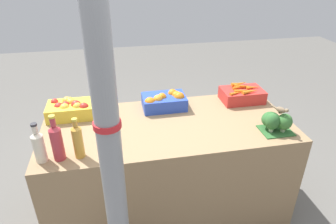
{
  "coord_description": "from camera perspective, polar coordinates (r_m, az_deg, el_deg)",
  "views": [
    {
      "loc": [
        -0.37,
        -1.89,
        2.0
      ],
      "look_at": [
        0.0,
        0.0,
        0.95
      ],
      "focal_mm": 32.0,
      "sensor_mm": 36.0,
      "label": 1
    }
  ],
  "objects": [
    {
      "name": "broccoli_pile",
      "position": [
        2.25,
        19.78,
        -1.71
      ],
      "size": [
        0.22,
        0.19,
        0.15
      ],
      "color": "#2D602D",
      "rests_on": "market_table"
    },
    {
      "name": "juice_bottle_ruby",
      "position": [
        1.94,
        -20.42,
        -5.27
      ],
      "size": [
        0.07,
        0.07,
        0.31
      ],
      "color": "#B2333D",
      "rests_on": "market_table"
    },
    {
      "name": "apple_crate",
      "position": [
        2.44,
        -18.16,
        0.67
      ],
      "size": [
        0.35,
        0.23,
        0.14
      ],
      "color": "gold",
      "rests_on": "market_table"
    },
    {
      "name": "juice_bottle_amber",
      "position": [
        1.93,
        -16.79,
        -5.25
      ],
      "size": [
        0.06,
        0.06,
        0.27
      ],
      "color": "gold",
      "rests_on": "market_table"
    },
    {
      "name": "juice_bottle_cloudy",
      "position": [
        1.97,
        -23.39,
        -5.93
      ],
      "size": [
        0.07,
        0.07,
        0.27
      ],
      "color": "beige",
      "rests_on": "market_table"
    },
    {
      "name": "carrot_crate",
      "position": [
        2.64,
        13.94,
        3.29
      ],
      "size": [
        0.35,
        0.23,
        0.14
      ],
      "color": "red",
      "rests_on": "market_table"
    },
    {
      "name": "market_table",
      "position": [
        2.49,
        0.0,
        -10.64
      ],
      "size": [
        1.85,
        0.84,
        0.85
      ],
      "primitive_type": "cube",
      "color": "#937551",
      "rests_on": "ground_plane"
    },
    {
      "name": "sparrow_bird",
      "position": [
        2.21,
        20.79,
        0.39
      ],
      "size": [
        0.08,
        0.12,
        0.05
      ],
      "rotation": [
        0.0,
        0.0,
        -1.02
      ],
      "color": "#4C3D2D",
      "rests_on": "broccoli_pile"
    },
    {
      "name": "ground_plane",
      "position": [
        2.78,
        0.0,
        -17.42
      ],
      "size": [
        10.0,
        10.0,
        0.0
      ],
      "primitive_type": "plane",
      "color": "#605E59"
    },
    {
      "name": "orange_crate",
      "position": [
        2.44,
        -0.54,
        2.19
      ],
      "size": [
        0.35,
        0.23,
        0.14
      ],
      "color": "#2847B7",
      "rests_on": "market_table"
    },
    {
      "name": "support_pole",
      "position": [
        1.44,
        -11.07,
        -6.32
      ],
      "size": [
        0.13,
        0.13,
        2.37
      ],
      "color": "gray",
      "rests_on": "ground_plane"
    }
  ]
}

